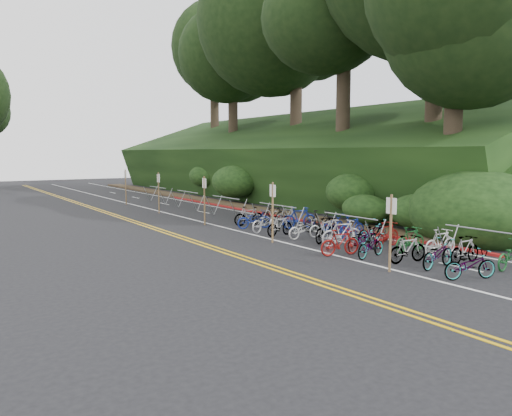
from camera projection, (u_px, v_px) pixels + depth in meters
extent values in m
plane|color=black|center=(347.00, 268.00, 16.13)|extent=(120.00, 120.00, 0.00)
cube|color=gold|center=(162.00, 232.00, 23.23)|extent=(0.12, 80.00, 0.01)
cube|color=gold|center=(168.00, 232.00, 23.40)|extent=(0.12, 80.00, 0.01)
cube|color=silver|center=(221.00, 227.00, 24.96)|extent=(0.12, 80.00, 0.01)
cube|color=silver|center=(288.00, 220.00, 27.26)|extent=(0.12, 80.00, 0.01)
cube|color=silver|center=(460.00, 267.00, 16.17)|extent=(0.10, 1.60, 0.01)
cube|color=silver|center=(334.00, 240.00, 21.14)|extent=(0.10, 1.60, 0.01)
cube|color=silver|center=(256.00, 223.00, 26.11)|extent=(0.10, 1.60, 0.01)
cube|color=silver|center=(203.00, 212.00, 31.08)|extent=(0.10, 1.60, 0.01)
cube|color=silver|center=(165.00, 204.00, 36.06)|extent=(0.10, 1.60, 0.01)
cube|color=silver|center=(135.00, 198.00, 41.03)|extent=(0.10, 1.60, 0.01)
cube|color=silver|center=(113.00, 193.00, 46.00)|extent=(0.10, 1.60, 0.01)
cube|color=maroon|center=(274.00, 215.00, 29.19)|extent=(0.25, 28.00, 0.10)
cube|color=black|center=(281.00, 163.00, 41.45)|extent=(12.32, 44.00, 9.11)
cube|color=#382819|center=(205.00, 200.00, 37.86)|extent=(1.40, 44.00, 0.16)
ellipsoid|color=#284C19|center=(418.00, 212.00, 22.45)|extent=(2.00, 2.80, 1.60)
ellipsoid|color=#284C19|center=(352.00, 192.00, 26.97)|extent=(2.60, 3.64, 2.08)
ellipsoid|color=#284C19|center=(300.00, 179.00, 32.55)|extent=(2.20, 3.08, 1.76)
ellipsoid|color=#284C19|center=(234.00, 182.00, 36.80)|extent=(3.00, 4.20, 2.40)
ellipsoid|color=#284C19|center=(205.00, 176.00, 42.14)|extent=(2.40, 3.36, 1.92)
ellipsoid|color=#284C19|center=(197.00, 166.00, 46.09)|extent=(2.80, 3.92, 2.24)
ellipsoid|color=#284C19|center=(366.00, 209.00, 24.84)|extent=(1.80, 2.52, 1.44)
ellipsoid|color=#284C19|center=(274.00, 168.00, 36.24)|extent=(3.20, 4.48, 2.56)
ellipsoid|color=black|center=(479.00, 213.00, 20.80)|extent=(5.28, 6.16, 3.52)
cylinder|color=#2D2319|center=(452.00, 139.00, 23.34)|extent=(0.83, 0.83, 6.26)
ellipsoid|color=black|center=(458.00, 13.00, 22.71)|extent=(8.56, 8.56, 8.14)
cylinder|color=#2D2319|center=(434.00, 98.00, 26.94)|extent=(0.91, 0.91, 7.71)
cylinder|color=#2D2319|center=(343.00, 114.00, 31.43)|extent=(0.89, 0.89, 7.23)
ellipsoid|color=black|center=(345.00, 4.00, 30.68)|extent=(10.28, 10.28, 9.76)
cylinder|color=#2D2319|center=(296.00, 107.00, 39.29)|extent=(0.94, 0.94, 8.19)
ellipsoid|color=black|center=(297.00, 6.00, 38.45)|extent=(11.78, 11.78, 11.19)
cylinder|color=#2D2319|center=(233.00, 125.00, 45.50)|extent=(0.86, 0.86, 6.74)
ellipsoid|color=black|center=(233.00, 57.00, 44.83)|extent=(8.99, 8.99, 8.54)
cylinder|color=#2D2319|center=(215.00, 118.00, 53.37)|extent=(0.91, 0.91, 7.71)
ellipsoid|color=black|center=(214.00, 50.00, 52.58)|extent=(10.71, 10.71, 10.17)
cylinder|color=gray|center=(488.00, 231.00, 15.80)|extent=(0.05, 3.09, 0.05)
cylinder|color=gray|center=(442.00, 244.00, 16.91)|extent=(0.62, 0.04, 1.22)
cylinder|color=gray|center=(453.00, 242.00, 17.22)|extent=(0.62, 0.04, 1.22)
cylinder|color=gray|center=(350.00, 216.00, 20.13)|extent=(0.05, 3.00, 0.05)
cylinder|color=gray|center=(370.00, 235.00, 18.88)|extent=(0.58, 0.04, 1.13)
cylinder|color=gray|center=(380.00, 234.00, 19.19)|extent=(0.58, 0.04, 1.13)
cylinder|color=gray|center=(321.00, 226.00, 21.20)|extent=(0.58, 0.04, 1.13)
cylinder|color=gray|center=(331.00, 225.00, 21.51)|extent=(0.58, 0.04, 1.13)
cylinder|color=gray|center=(277.00, 205.00, 24.27)|extent=(0.05, 3.00, 0.05)
cylinder|color=gray|center=(290.00, 221.00, 23.02)|extent=(0.58, 0.04, 1.13)
cylinder|color=gray|center=(299.00, 220.00, 23.33)|extent=(0.58, 0.04, 1.13)
cylinder|color=gray|center=(256.00, 214.00, 25.34)|extent=(0.58, 0.04, 1.13)
cylinder|color=gray|center=(265.00, 214.00, 25.65)|extent=(0.58, 0.04, 1.13)
cylinder|color=gray|center=(226.00, 197.00, 28.42)|extent=(0.05, 3.00, 0.05)
cylinder|color=gray|center=(234.00, 210.00, 27.17)|extent=(0.58, 0.04, 1.13)
cylinder|color=gray|center=(243.00, 209.00, 27.47)|extent=(0.58, 0.04, 1.13)
cylinder|color=gray|center=(210.00, 206.00, 29.49)|extent=(0.58, 0.04, 1.13)
cylinder|color=gray|center=(218.00, 205.00, 29.79)|extent=(0.58, 0.04, 1.13)
cylinder|color=gray|center=(187.00, 192.00, 32.56)|extent=(0.05, 3.00, 0.05)
cylinder|color=gray|center=(193.00, 202.00, 31.31)|extent=(0.58, 0.04, 1.13)
cylinder|color=gray|center=(201.00, 202.00, 31.62)|extent=(0.58, 0.04, 1.13)
cylinder|color=gray|center=(175.00, 199.00, 33.63)|extent=(0.58, 0.04, 1.13)
cylinder|color=gray|center=(182.00, 199.00, 33.94)|extent=(0.58, 0.04, 1.13)
cylinder|color=gray|center=(158.00, 187.00, 36.70)|extent=(0.05, 3.00, 0.05)
cylinder|color=gray|center=(162.00, 197.00, 35.45)|extent=(0.58, 0.04, 1.13)
cylinder|color=gray|center=(169.00, 196.00, 35.76)|extent=(0.58, 0.04, 1.13)
cylinder|color=gray|center=(147.00, 194.00, 37.77)|extent=(0.58, 0.04, 1.13)
cylinder|color=gray|center=(154.00, 194.00, 38.08)|extent=(0.58, 0.04, 1.13)
cylinder|color=brown|center=(390.00, 233.00, 15.42)|extent=(0.08, 0.08, 2.42)
cube|color=silver|center=(391.00, 206.00, 15.33)|extent=(0.02, 0.40, 0.50)
cylinder|color=brown|center=(273.00, 213.00, 20.46)|extent=(0.08, 0.08, 2.50)
cube|color=silver|center=(273.00, 191.00, 20.36)|extent=(0.02, 0.40, 0.50)
cylinder|color=brown|center=(205.00, 201.00, 25.43)|extent=(0.08, 0.08, 2.50)
cube|color=silver|center=(204.00, 183.00, 25.33)|extent=(0.02, 0.40, 0.50)
cylinder|color=brown|center=(159.00, 193.00, 30.40)|extent=(0.08, 0.08, 2.50)
cube|color=silver|center=(158.00, 178.00, 30.30)|extent=(0.02, 0.40, 0.50)
cylinder|color=brown|center=(126.00, 187.00, 35.37)|extent=(0.08, 0.08, 2.50)
cube|color=silver|center=(125.00, 174.00, 35.27)|extent=(0.02, 0.40, 0.50)
imported|color=maroon|center=(340.00, 242.00, 17.95)|extent=(0.74, 1.65, 0.96)
imported|color=slate|center=(470.00, 265.00, 14.57)|extent=(1.14, 1.77, 0.88)
imported|color=#144C1E|center=(511.00, 255.00, 15.88)|extent=(0.77, 1.78, 0.91)
imported|color=slate|center=(438.00, 254.00, 16.00)|extent=(0.85, 1.84, 0.93)
imported|color=slate|center=(465.00, 250.00, 16.63)|extent=(0.47, 1.58, 0.95)
imported|color=slate|center=(408.00, 249.00, 16.76)|extent=(0.64, 1.63, 0.95)
imported|color=beige|center=(440.00, 242.00, 17.90)|extent=(0.51, 1.66, 0.99)
imported|color=slate|center=(371.00, 246.00, 17.62)|extent=(0.90, 1.70, 0.85)
imported|color=#144C1E|center=(410.00, 239.00, 18.53)|extent=(0.50, 1.63, 0.97)
imported|color=slate|center=(364.00, 239.00, 18.72)|extent=(0.83, 1.88, 0.96)
imported|color=maroon|center=(387.00, 234.00, 19.52)|extent=(0.76, 1.75, 1.02)
imported|color=#9E9EA3|center=(342.00, 233.00, 19.65)|extent=(0.85, 1.89, 1.10)
imported|color=slate|center=(372.00, 232.00, 20.37)|extent=(0.87, 1.92, 0.97)
imported|color=slate|center=(326.00, 230.00, 20.55)|extent=(1.08, 1.80, 1.04)
imported|color=navy|center=(352.00, 227.00, 21.67)|extent=(0.56, 1.63, 0.96)
imported|color=beige|center=(304.00, 229.00, 21.47)|extent=(0.64, 1.68, 0.87)
imported|color=navy|center=(333.00, 225.00, 22.35)|extent=(1.15, 1.90, 0.94)
imported|color=slate|center=(280.00, 226.00, 22.17)|extent=(0.66, 1.59, 0.92)
imported|color=black|center=(320.00, 221.00, 23.34)|extent=(0.79, 1.78, 1.03)
imported|color=#9E9EA3|center=(265.00, 222.00, 23.29)|extent=(1.14, 1.96, 0.98)
imported|color=navy|center=(299.00, 218.00, 24.29)|extent=(0.93, 1.88, 1.09)
imported|color=navy|center=(254.00, 219.00, 24.34)|extent=(0.98, 1.81, 0.90)
imported|color=#9E9EA3|center=(287.00, 215.00, 25.58)|extent=(0.68, 1.67, 0.98)
imported|color=slate|center=(249.00, 216.00, 25.34)|extent=(0.67, 1.69, 0.99)
imported|color=black|center=(273.00, 214.00, 26.19)|extent=(0.58, 1.67, 0.98)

